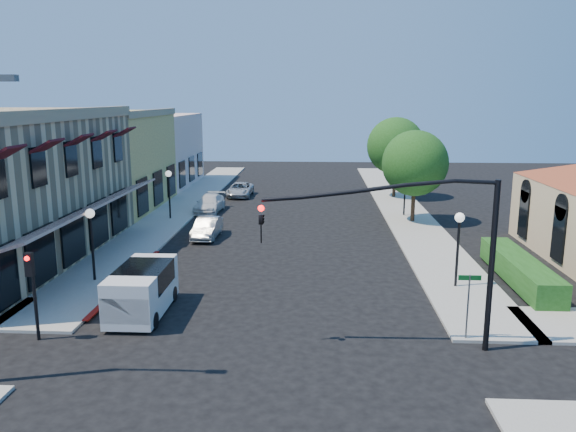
{
  "coord_description": "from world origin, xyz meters",
  "views": [
    {
      "loc": [
        2.08,
        -17.05,
        8.63
      ],
      "look_at": [
        0.57,
        11.46,
        2.6
      ],
      "focal_mm": 35.0,
      "sensor_mm": 36.0,
      "label": 1
    }
  ],
  "objects_px": {
    "street_tree_b": "(396,146)",
    "street_name_sign": "(468,297)",
    "parked_car_b": "(207,228)",
    "parked_car_c": "(210,204)",
    "lamppost_left_far": "(169,182)",
    "white_van": "(142,288)",
    "parked_car_a": "(133,281)",
    "lamppost_left_near": "(91,226)",
    "lamppost_right_near": "(459,231)",
    "street_tree_a": "(415,163)",
    "secondary_signal": "(32,280)",
    "parked_car_d": "(240,190)",
    "signal_mast_arm": "(429,236)",
    "lamppost_right_far": "(405,180)"
  },
  "relations": [
    {
      "from": "street_tree_b",
      "to": "parked_car_b",
      "type": "xyz_separation_m",
      "value": [
        -13.6,
        -15.13,
        -3.91
      ]
    },
    {
      "from": "street_tree_b",
      "to": "lamppost_left_far",
      "type": "distance_m",
      "value": 20.06
    },
    {
      "from": "lamppost_left_near",
      "to": "parked_car_a",
      "type": "height_order",
      "value": "lamppost_left_near"
    },
    {
      "from": "parked_car_c",
      "to": "street_tree_b",
      "type": "bearing_deg",
      "value": 27.91
    },
    {
      "from": "white_van",
      "to": "parked_car_a",
      "type": "bearing_deg",
      "value": 115.26
    },
    {
      "from": "lamppost_right_far",
      "to": "parked_car_c",
      "type": "distance_m",
      "value": 14.88
    },
    {
      "from": "secondary_signal",
      "to": "parked_car_a",
      "type": "height_order",
      "value": "secondary_signal"
    },
    {
      "from": "street_tree_a",
      "to": "secondary_signal",
      "type": "height_order",
      "value": "street_tree_a"
    },
    {
      "from": "lamppost_right_near",
      "to": "white_van",
      "type": "bearing_deg",
      "value": -163.94
    },
    {
      "from": "parked_car_a",
      "to": "parked_car_b",
      "type": "height_order",
      "value": "parked_car_b"
    },
    {
      "from": "street_name_sign",
      "to": "lamppost_right_near",
      "type": "distance_m",
      "value": 5.98
    },
    {
      "from": "parked_car_c",
      "to": "lamppost_left_far",
      "type": "bearing_deg",
      "value": -124.58
    },
    {
      "from": "street_tree_b",
      "to": "lamppost_right_near",
      "type": "relative_size",
      "value": 1.97
    },
    {
      "from": "white_van",
      "to": "parked_car_a",
      "type": "relative_size",
      "value": 1.42
    },
    {
      "from": "lamppost_right_near",
      "to": "white_van",
      "type": "height_order",
      "value": "lamppost_right_near"
    },
    {
      "from": "parked_car_b",
      "to": "parked_car_d",
      "type": "height_order",
      "value": "parked_car_b"
    },
    {
      "from": "lamppost_right_near",
      "to": "parked_car_c",
      "type": "xyz_separation_m",
      "value": [
        -14.7,
        17.0,
        -2.09
      ]
    },
    {
      "from": "street_tree_a",
      "to": "lamppost_right_far",
      "type": "xyz_separation_m",
      "value": [
        -0.3,
        2.0,
        -1.46
      ]
    },
    {
      "from": "parked_car_a",
      "to": "parked_car_d",
      "type": "relative_size",
      "value": 0.7
    },
    {
      "from": "street_tree_a",
      "to": "street_name_sign",
      "type": "height_order",
      "value": "street_tree_a"
    },
    {
      "from": "parked_car_b",
      "to": "lamppost_right_near",
      "type": "bearing_deg",
      "value": -32.52
    },
    {
      "from": "parked_car_b",
      "to": "parked_car_c",
      "type": "distance_m",
      "value": 8.25
    },
    {
      "from": "parked_car_b",
      "to": "street_tree_a",
      "type": "bearing_deg",
      "value": 21.85
    },
    {
      "from": "lamppost_left_far",
      "to": "parked_car_b",
      "type": "relative_size",
      "value": 0.93
    },
    {
      "from": "lamppost_left_far",
      "to": "lamppost_right_near",
      "type": "height_order",
      "value": "same"
    },
    {
      "from": "white_van",
      "to": "lamppost_left_far",
      "type": "bearing_deg",
      "value": 101.21
    },
    {
      "from": "lamppost_left_near",
      "to": "lamppost_right_near",
      "type": "height_order",
      "value": "same"
    },
    {
      "from": "signal_mast_arm",
      "to": "street_name_sign",
      "type": "distance_m",
      "value": 2.98
    },
    {
      "from": "street_name_sign",
      "to": "parked_car_b",
      "type": "xyz_separation_m",
      "value": [
        -12.3,
        14.67,
        -1.06
      ]
    },
    {
      "from": "street_name_sign",
      "to": "white_van",
      "type": "bearing_deg",
      "value": 171.21
    },
    {
      "from": "street_tree_a",
      "to": "parked_car_d",
      "type": "bearing_deg",
      "value": 143.67
    },
    {
      "from": "parked_car_c",
      "to": "parked_car_d",
      "type": "bearing_deg",
      "value": 81.59
    },
    {
      "from": "parked_car_c",
      "to": "street_tree_a",
      "type": "bearing_deg",
      "value": -8.41
    },
    {
      "from": "street_name_sign",
      "to": "street_tree_b",
      "type": "bearing_deg",
      "value": 87.5
    },
    {
      "from": "signal_mast_arm",
      "to": "lamppost_left_near",
      "type": "relative_size",
      "value": 2.24
    },
    {
      "from": "parked_car_a",
      "to": "parked_car_c",
      "type": "height_order",
      "value": "parked_car_c"
    },
    {
      "from": "lamppost_right_near",
      "to": "parked_car_b",
      "type": "bearing_deg",
      "value": 146.31
    },
    {
      "from": "lamppost_right_near",
      "to": "parked_car_b",
      "type": "xyz_separation_m",
      "value": [
        -13.3,
        8.87,
        -2.1
      ]
    },
    {
      "from": "secondary_signal",
      "to": "lamppost_left_near",
      "type": "distance_m",
      "value": 6.63
    },
    {
      "from": "secondary_signal",
      "to": "lamppost_right_near",
      "type": "xyz_separation_m",
      "value": [
        16.5,
        6.59,
        0.42
      ]
    },
    {
      "from": "secondary_signal",
      "to": "parked_car_b",
      "type": "xyz_separation_m",
      "value": [
        3.2,
        15.46,
        -1.68
      ]
    },
    {
      "from": "street_tree_b",
      "to": "street_name_sign",
      "type": "bearing_deg",
      "value": -92.5
    },
    {
      "from": "lamppost_left_near",
      "to": "parked_car_b",
      "type": "bearing_deg",
      "value": 67.35
    },
    {
      "from": "lamppost_right_near",
      "to": "parked_car_d",
      "type": "relative_size",
      "value": 0.82
    },
    {
      "from": "lamppost_left_far",
      "to": "parked_car_b",
      "type": "bearing_deg",
      "value": -54.22
    },
    {
      "from": "lamppost_left_far",
      "to": "parked_car_a",
      "type": "xyz_separation_m",
      "value": [
        2.3,
        -15.24,
        -2.21
      ]
    },
    {
      "from": "parked_car_a",
      "to": "parked_car_c",
      "type": "distance_m",
      "value": 18.24
    },
    {
      "from": "lamppost_right_far",
      "to": "parked_car_b",
      "type": "bearing_deg",
      "value": -151.79
    },
    {
      "from": "parked_car_c",
      "to": "lamppost_right_far",
      "type": "bearing_deg",
      "value": -0.99
    },
    {
      "from": "street_tree_a",
      "to": "white_van",
      "type": "distance_m",
      "value": 22.76
    }
  ]
}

